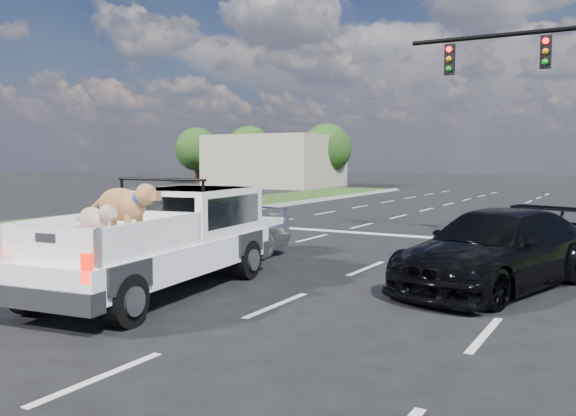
{
  "coord_description": "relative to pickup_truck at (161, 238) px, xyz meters",
  "views": [
    {
      "loc": [
        7.06,
        -8.86,
        2.56
      ],
      "look_at": [
        0.83,
        2.0,
        1.5
      ],
      "focal_mm": 38.0,
      "sensor_mm": 36.0,
      "label": 1
    }
  ],
  "objects": [
    {
      "name": "ground",
      "position": [
        0.73,
        0.13,
        -1.01
      ],
      "size": [
        160.0,
        160.0,
        0.0
      ],
      "primitive_type": "plane",
      "color": "black",
      "rests_on": "ground"
    },
    {
      "name": "road_markings",
      "position": [
        0.73,
        6.7,
        -1.01
      ],
      "size": [
        17.75,
        60.0,
        0.01
      ],
      "color": "silver",
      "rests_on": "ground"
    },
    {
      "name": "grass_median_left",
      "position": [
        -10.77,
        6.13,
        -0.96
      ],
      "size": [
        5.0,
        60.0,
        0.1
      ],
      "primitive_type": "cube",
      "color": "#1F4415",
      "rests_on": "ground"
    },
    {
      "name": "curb_left",
      "position": [
        -8.32,
        6.13,
        -0.94
      ],
      "size": [
        0.15,
        60.0,
        0.14
      ],
      "primitive_type": "cube",
      "color": "#A59D97",
      "rests_on": "ground"
    },
    {
      "name": "building_left",
      "position": [
        -19.27,
        36.13,
        1.19
      ],
      "size": [
        10.0,
        8.0,
        4.4
      ],
      "primitive_type": "cube",
      "color": "tan",
      "rests_on": "ground"
    },
    {
      "name": "tree_far_a",
      "position": [
        -29.27,
        38.13,
        2.27
      ],
      "size": [
        4.2,
        4.2,
        5.4
      ],
      "color": "#332114",
      "rests_on": "ground"
    },
    {
      "name": "tree_far_b",
      "position": [
        -23.27,
        38.13,
        2.27
      ],
      "size": [
        4.2,
        4.2,
        5.4
      ],
      "color": "#332114",
      "rests_on": "ground"
    },
    {
      "name": "tree_far_c",
      "position": [
        -15.27,
        38.13,
        2.27
      ],
      "size": [
        4.2,
        4.2,
        5.4
      ],
      "color": "#332114",
      "rests_on": "ground"
    },
    {
      "name": "pickup_truck",
      "position": [
        0.0,
        0.0,
        0.0
      ],
      "size": [
        2.72,
        5.96,
        2.16
      ],
      "rotation": [
        0.0,
        0.0,
        0.12
      ],
      "color": "black",
      "rests_on": "ground"
    },
    {
      "name": "silver_sedan",
      "position": [
        -1.47,
        2.89,
        -0.15
      ],
      "size": [
        3.31,
        5.42,
        1.72
      ],
      "primitive_type": "imported",
      "rotation": [
        0.0,
        0.0,
        -0.27
      ],
      "color": "silver",
      "rests_on": "ground"
    },
    {
      "name": "black_coupe",
      "position": [
        5.46,
        3.43,
        -0.25
      ],
      "size": [
        3.61,
        5.64,
        1.52
      ],
      "primitive_type": "imported",
      "rotation": [
        0.0,
        0.0,
        -0.31
      ],
      "color": "black",
      "rests_on": "ground"
    }
  ]
}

